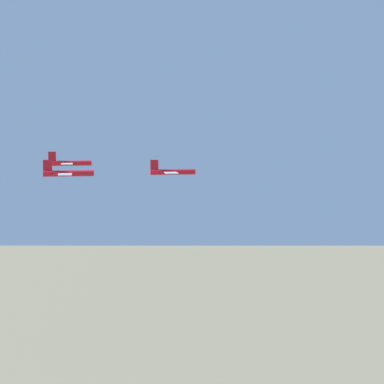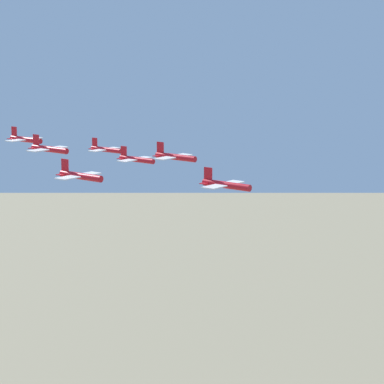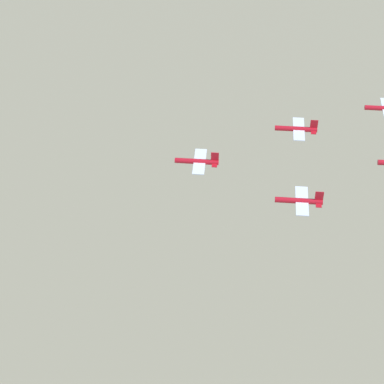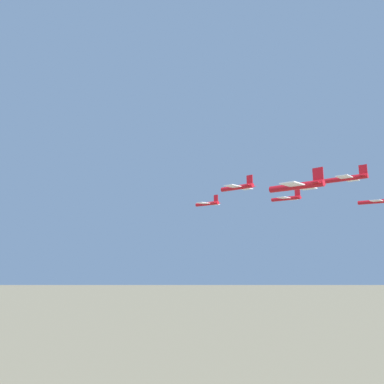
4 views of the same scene
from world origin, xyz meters
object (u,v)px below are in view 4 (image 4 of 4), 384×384
at_px(jet_1, 238,187).
at_px(jet_3, 298,186).
at_px(jet_4, 347,178).
at_px(jet_5, 378,201).
at_px(jet_0, 208,204).
at_px(jet_2, 287,198).

bearing_deg(jet_1, jet_3, -120.47).
distance_m(jet_4, jet_5, 22.02).
bearing_deg(jet_1, jet_4, -59.53).
relative_size(jet_4, jet_5, 1.00).
height_order(jet_0, jet_4, jet_4).
distance_m(jet_1, jet_2, 21.85).
bearing_deg(jet_2, jet_3, -150.46).
bearing_deg(jet_0, jet_3, -120.47).
bearing_deg(jet_3, jet_1, 59.53).
xyz_separation_m(jet_0, jet_1, (-10.99, -18.54, 1.11)).
bearing_deg(jet_4, jet_1, 120.47).
relative_size(jet_0, jet_5, 1.00).
bearing_deg(jet_3, jet_0, 59.53).
relative_size(jet_1, jet_2, 1.00).
distance_m(jet_0, jet_3, 43.16).
height_order(jet_2, jet_5, jet_2).
distance_m(jet_0, jet_5, 43.10).
distance_m(jet_0, jet_1, 21.58).
relative_size(jet_2, jet_4, 1.00).
bearing_deg(jet_0, jet_5, -59.53).
bearing_deg(jet_2, jet_4, -120.47).
distance_m(jet_1, jet_4, 21.57).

